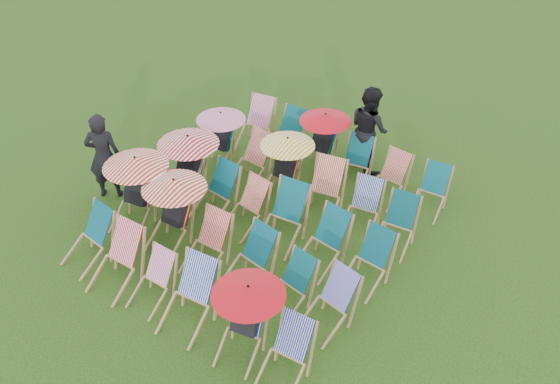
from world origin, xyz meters
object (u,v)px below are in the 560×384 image
Objects in this scene: deckchair_0 at (87,238)px; person_left at (104,156)px; deckchair_29 at (431,191)px; person_rear at (369,128)px; deckchair_5 at (285,356)px.

person_left reaches higher than deckchair_0.
person_rear is (-1.67, 0.58, 0.48)m from deckchair_29.
deckchair_5 is 0.51× the size of person_left.
deckchair_5 is 5.43m from person_left.
person_rear is at bearing -169.14° from person_left.
deckchair_0 is 5.74m from person_rear.
person_left is at bearing -153.94° from deckchair_29.
deckchair_5 is at bearing 128.28° from person_left.
person_rear is (3.55, 3.72, 0.01)m from person_left.
person_rear reaches higher than deckchair_5.
deckchair_0 is at bearing -136.56° from deckchair_29.
deckchair_5 is (4.06, -0.05, -0.02)m from deckchair_0.
person_rear is at bearing 103.15° from deckchair_5.
person_rear reaches higher than person_left.
person_rear reaches higher than deckchair_29.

